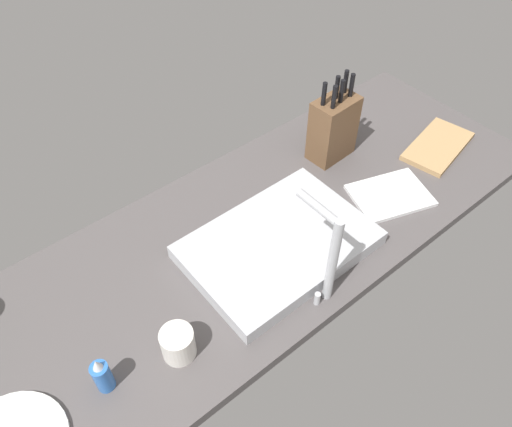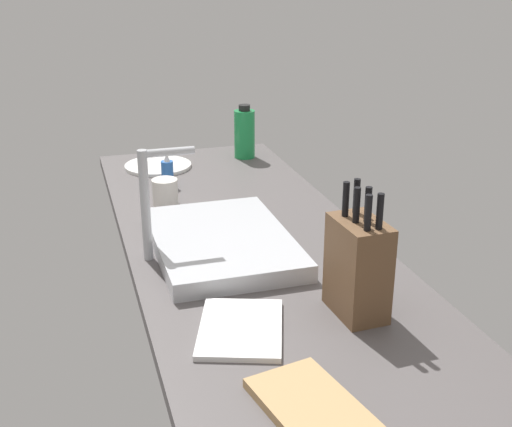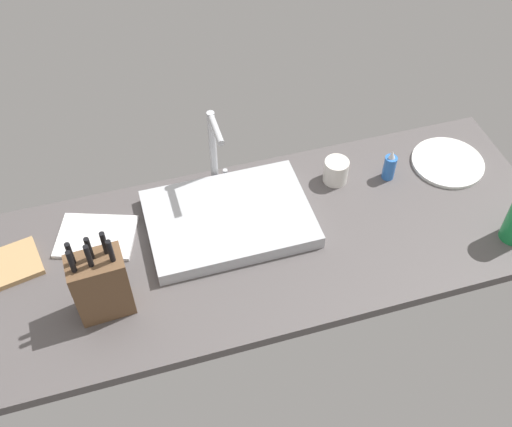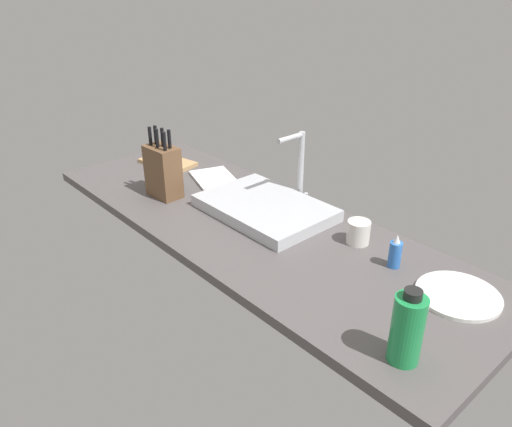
{
  "view_description": "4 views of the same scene",
  "coord_description": "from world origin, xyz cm",
  "px_view_note": "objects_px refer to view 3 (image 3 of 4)",
  "views": [
    {
      "loc": [
        57.19,
        71.62,
        112.09
      ],
      "look_at": [
        -2.12,
        -0.75,
        10.53
      ],
      "focal_mm": 35.13,
      "sensor_mm": 36.0,
      "label": 1
    },
    {
      "loc": [
        -155.34,
        45.41,
        75.28
      ],
      "look_at": [
        1.35,
        -1.7,
        11.24
      ],
      "focal_mm": 46.28,
      "sensor_mm": 36.0,
      "label": 2
    },
    {
      "loc": [
        -28.93,
        -110.75,
        148.27
      ],
      "look_at": [
        4.67,
        3.25,
        12.02
      ],
      "focal_mm": 43.19,
      "sensor_mm": 36.0,
      "label": 3
    },
    {
      "loc": [
        123.12,
        -108.26,
        89.32
      ],
      "look_at": [
        3.95,
        -1.43,
        9.06
      ],
      "focal_mm": 34.81,
      "sensor_mm": 36.0,
      "label": 4
    }
  ],
  "objects_px": {
    "sink_basin": "(229,219)",
    "faucet": "(214,146)",
    "dinner_plate": "(448,163)",
    "coffee_mug": "(336,171)",
    "soap_bottle": "(390,166)",
    "knife_block": "(101,284)",
    "dish_towel": "(96,236)"
  },
  "relations": [
    {
      "from": "sink_basin",
      "to": "faucet",
      "type": "distance_m",
      "value": 0.23
    },
    {
      "from": "dinner_plate",
      "to": "coffee_mug",
      "type": "bearing_deg",
      "value": 174.57
    },
    {
      "from": "dinner_plate",
      "to": "soap_bottle",
      "type": "bearing_deg",
      "value": 179.78
    },
    {
      "from": "faucet",
      "to": "knife_block",
      "type": "relative_size",
      "value": 1.0
    },
    {
      "from": "soap_bottle",
      "to": "faucet",
      "type": "bearing_deg",
      "value": 166.8
    },
    {
      "from": "sink_basin",
      "to": "knife_block",
      "type": "xyz_separation_m",
      "value": [
        -0.4,
        -0.2,
        0.09
      ]
    },
    {
      "from": "soap_bottle",
      "to": "dish_towel",
      "type": "relative_size",
      "value": 0.5
    },
    {
      "from": "faucet",
      "to": "soap_bottle",
      "type": "distance_m",
      "value": 0.57
    },
    {
      "from": "sink_basin",
      "to": "dinner_plate",
      "type": "relative_size",
      "value": 2.06
    },
    {
      "from": "knife_block",
      "to": "soap_bottle",
      "type": "bearing_deg",
      "value": 11.42
    },
    {
      "from": "faucet",
      "to": "coffee_mug",
      "type": "height_order",
      "value": "faucet"
    },
    {
      "from": "soap_bottle",
      "to": "dish_towel",
      "type": "xyz_separation_m",
      "value": [
        -0.95,
        0.01,
        -0.04
      ]
    },
    {
      "from": "faucet",
      "to": "soap_bottle",
      "type": "xyz_separation_m",
      "value": [
        0.55,
        -0.13,
        -0.12
      ]
    },
    {
      "from": "faucet",
      "to": "dinner_plate",
      "type": "bearing_deg",
      "value": -9.56
    },
    {
      "from": "knife_block",
      "to": "dinner_plate",
      "type": "height_order",
      "value": "knife_block"
    },
    {
      "from": "soap_bottle",
      "to": "coffee_mug",
      "type": "distance_m",
      "value": 0.17
    },
    {
      "from": "knife_block",
      "to": "coffee_mug",
      "type": "distance_m",
      "value": 0.83
    },
    {
      "from": "sink_basin",
      "to": "soap_bottle",
      "type": "height_order",
      "value": "soap_bottle"
    },
    {
      "from": "sink_basin",
      "to": "knife_block",
      "type": "height_order",
      "value": "knife_block"
    },
    {
      "from": "soap_bottle",
      "to": "dinner_plate",
      "type": "height_order",
      "value": "soap_bottle"
    },
    {
      "from": "faucet",
      "to": "dish_towel",
      "type": "bearing_deg",
      "value": -163.82
    },
    {
      "from": "faucet",
      "to": "coffee_mug",
      "type": "distance_m",
      "value": 0.41
    },
    {
      "from": "dinner_plate",
      "to": "dish_towel",
      "type": "bearing_deg",
      "value": 179.41
    },
    {
      "from": "sink_basin",
      "to": "dish_towel",
      "type": "xyz_separation_m",
      "value": [
        -0.4,
        0.06,
        -0.02
      ]
    },
    {
      "from": "dish_towel",
      "to": "knife_block",
      "type": "bearing_deg",
      "value": -89.57
    },
    {
      "from": "dinner_plate",
      "to": "coffee_mug",
      "type": "relative_size",
      "value": 2.95
    },
    {
      "from": "sink_basin",
      "to": "knife_block",
      "type": "distance_m",
      "value": 0.45
    },
    {
      "from": "coffee_mug",
      "to": "dish_towel",
      "type": "bearing_deg",
      "value": -178.16
    },
    {
      "from": "sink_basin",
      "to": "knife_block",
      "type": "bearing_deg",
      "value": -153.49
    },
    {
      "from": "faucet",
      "to": "dinner_plate",
      "type": "xyz_separation_m",
      "value": [
        0.77,
        -0.13,
        -0.16
      ]
    },
    {
      "from": "dish_towel",
      "to": "coffee_mug",
      "type": "distance_m",
      "value": 0.78
    },
    {
      "from": "faucet",
      "to": "knife_block",
      "type": "distance_m",
      "value": 0.55
    }
  ]
}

